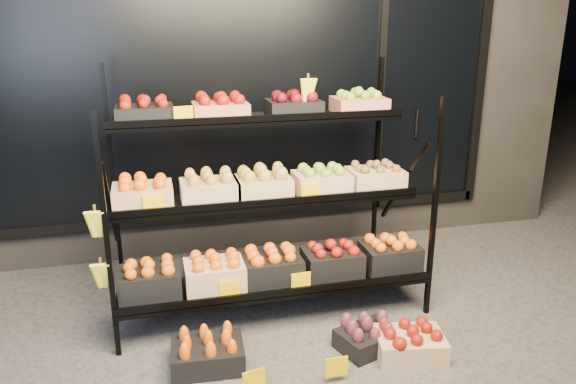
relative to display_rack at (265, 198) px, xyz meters
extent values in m
plane|color=#514F4C|center=(0.01, -0.60, -0.79)|extent=(24.00, 24.00, 0.00)
cube|color=#2D2826|center=(0.01, 2.00, 0.96)|extent=(6.00, 2.00, 3.50)
cube|color=black|center=(0.01, 0.98, 0.76)|extent=(4.20, 0.04, 2.40)
cube|color=black|center=(0.01, 0.96, -0.45)|extent=(4.30, 0.06, 0.08)
cube|color=black|center=(2.16, 0.96, 0.76)|extent=(0.08, 0.06, 2.50)
cube|color=black|center=(1.21, 0.96, 0.76)|extent=(0.06, 0.06, 2.50)
cylinder|color=black|center=(1.56, 0.93, 0.26)|extent=(0.02, 0.02, 0.25)
cube|color=black|center=(-1.01, -0.42, -0.04)|extent=(0.03, 0.03, 1.50)
cube|color=black|center=(1.04, -0.42, -0.04)|extent=(0.03, 0.03, 1.50)
cube|color=black|center=(-1.01, 0.55, 0.04)|extent=(0.03, 0.03, 1.66)
cube|color=black|center=(1.04, 0.55, 0.04)|extent=(0.03, 0.03, 1.66)
cube|color=black|center=(0.01, -0.25, -0.52)|extent=(2.05, 0.42, 0.03)
cube|color=black|center=(0.01, -0.45, -0.49)|extent=(2.05, 0.02, 0.05)
cube|color=black|center=(0.01, 0.05, -0.02)|extent=(2.05, 0.40, 0.03)
cube|color=black|center=(0.01, -0.14, 0.01)|extent=(2.05, 0.02, 0.05)
cube|color=black|center=(0.01, 0.35, 0.48)|extent=(2.05, 0.40, 0.03)
cube|color=black|center=(0.01, 0.16, 0.51)|extent=(2.05, 0.02, 0.05)
cube|color=black|center=(-0.75, 0.35, 0.55)|extent=(0.38, 0.28, 0.11)
ellipsoid|color=#9D0E0B|center=(-0.75, 0.35, 0.63)|extent=(0.32, 0.24, 0.07)
cube|color=tan|center=(-0.24, 0.35, 0.55)|extent=(0.38, 0.28, 0.11)
ellipsoid|color=#9D0E0B|center=(-0.24, 0.35, 0.63)|extent=(0.32, 0.24, 0.07)
cube|color=black|center=(0.29, 0.35, 0.55)|extent=(0.38, 0.28, 0.11)
ellipsoid|color=maroon|center=(0.29, 0.35, 0.63)|extent=(0.32, 0.24, 0.07)
cube|color=tan|center=(0.79, 0.35, 0.55)|extent=(0.38, 0.28, 0.11)
ellipsoid|color=#87BE2F|center=(0.79, 0.35, 0.63)|extent=(0.32, 0.24, 0.07)
cube|color=tan|center=(-0.80, 0.05, 0.06)|extent=(0.38, 0.28, 0.14)
ellipsoid|color=orange|center=(-0.80, 0.05, 0.16)|extent=(0.32, 0.24, 0.07)
cube|color=tan|center=(-0.37, 0.05, 0.06)|extent=(0.38, 0.28, 0.14)
ellipsoid|color=gold|center=(-0.37, 0.05, 0.16)|extent=(0.32, 0.24, 0.07)
cube|color=tan|center=(-0.01, 0.05, 0.06)|extent=(0.38, 0.28, 0.14)
ellipsoid|color=gold|center=(-0.01, 0.05, 0.16)|extent=(0.32, 0.24, 0.07)
cube|color=tan|center=(0.41, 0.05, 0.06)|extent=(0.38, 0.28, 0.14)
ellipsoid|color=#87BE2F|center=(0.41, 0.05, 0.16)|extent=(0.32, 0.24, 0.07)
cube|color=tan|center=(0.81, 0.05, 0.06)|extent=(0.38, 0.28, 0.14)
ellipsoid|color=brown|center=(0.81, 0.05, 0.16)|extent=(0.32, 0.24, 0.07)
cube|color=black|center=(-0.80, -0.25, -0.42)|extent=(0.38, 0.28, 0.18)
ellipsoid|color=orange|center=(-0.80, -0.25, -0.30)|extent=(0.32, 0.24, 0.07)
cube|color=tan|center=(-0.39, -0.25, -0.42)|extent=(0.38, 0.28, 0.18)
ellipsoid|color=orange|center=(-0.39, -0.25, -0.30)|extent=(0.32, 0.24, 0.07)
cube|color=black|center=(-0.01, -0.25, -0.42)|extent=(0.38, 0.28, 0.18)
ellipsoid|color=orange|center=(-0.01, -0.25, -0.30)|extent=(0.32, 0.24, 0.07)
cube|color=black|center=(0.40, -0.25, -0.42)|extent=(0.38, 0.28, 0.18)
ellipsoid|color=#9D0E0B|center=(0.40, -0.25, -0.30)|extent=(0.32, 0.24, 0.07)
cube|color=black|center=(0.82, -0.25, -0.42)|extent=(0.38, 0.28, 0.18)
ellipsoid|color=orange|center=(0.82, -0.25, -0.30)|extent=(0.32, 0.24, 0.07)
ellipsoid|color=#FFF730|center=(-1.06, -0.40, 0.15)|extent=(0.14, 0.08, 0.22)
ellipsoid|color=#FFF730|center=(-1.06, -0.40, -0.17)|extent=(0.14, 0.08, 0.22)
ellipsoid|color=#FFF730|center=(0.36, 0.25, 0.77)|extent=(0.14, 0.08, 0.22)
cube|color=#F4BD00|center=(-0.74, -0.10, 0.05)|extent=(0.13, 0.01, 0.12)
cube|color=#F4BD00|center=(0.29, -0.10, 0.05)|extent=(0.13, 0.01, 0.12)
cube|color=#F4BD00|center=(-0.50, 0.20, 0.55)|extent=(0.13, 0.01, 0.12)
cube|color=#F4BD00|center=(-0.32, -0.40, -0.45)|extent=(0.13, 0.01, 0.12)
cube|color=#F4BD00|center=(0.14, -0.40, -0.45)|extent=(0.13, 0.01, 0.12)
cube|color=#F4BD00|center=(0.19, -1.00, -0.73)|extent=(0.13, 0.01, 0.12)
cube|color=black|center=(-0.50, -0.67, -0.72)|extent=(0.44, 0.34, 0.14)
ellipsoid|color=orange|center=(-0.50, -0.67, -0.61)|extent=(0.37, 0.28, 0.07)
cube|color=tan|center=(0.70, -0.86, -0.72)|extent=(0.45, 0.37, 0.14)
ellipsoid|color=#9D0E0B|center=(0.70, -0.86, -0.62)|extent=(0.38, 0.31, 0.07)
cube|color=black|center=(0.48, -0.72, -0.73)|extent=(0.42, 0.37, 0.12)
ellipsoid|color=maroon|center=(0.48, -0.72, -0.63)|extent=(0.36, 0.31, 0.07)
camera|label=1|loc=(-0.73, -3.53, 1.20)|focal=35.00mm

